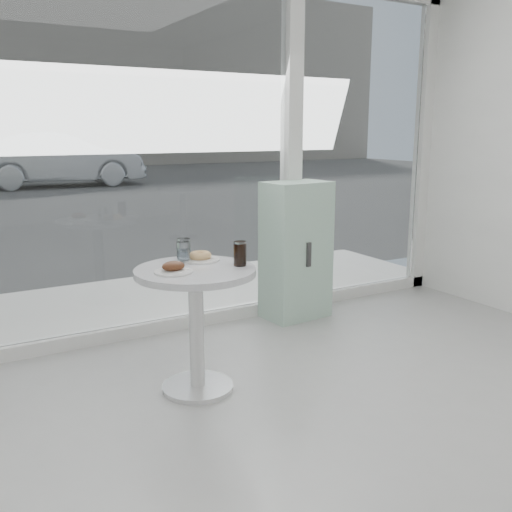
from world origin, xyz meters
TOP-DOWN VIEW (x-y plane):
  - storefront at (0.07, 3.00)m, footprint 5.00×0.14m
  - main_table at (-0.50, 1.90)m, footprint 0.72×0.72m
  - patio_deck at (0.00, 3.80)m, footprint 5.60×1.60m
  - street at (0.00, 16.00)m, footprint 40.00×24.00m
  - mint_cabinet at (0.82, 2.78)m, footprint 0.56×0.40m
  - car_silver at (1.51, 15.70)m, footprint 4.60×1.71m
  - plate_fritter at (-0.65, 1.86)m, footprint 0.22×0.22m
  - plate_donut at (-0.39, 2.07)m, footprint 0.24×0.24m
  - water_tumbler_a at (-0.50, 2.09)m, footprint 0.08×0.08m
  - water_tumbler_b at (-0.46, 2.15)m, footprint 0.08×0.08m
  - cola_glass at (-0.24, 1.83)m, footprint 0.08×0.08m

SIDE VIEW (x-z plane):
  - street at x=0.00m, z-range 0.00..0.00m
  - patio_deck at x=0.00m, z-range 0.00..0.05m
  - main_table at x=-0.50m, z-range 0.17..0.94m
  - mint_cabinet at x=0.82m, z-range 0.00..1.15m
  - car_silver at x=1.51m, z-range 0.00..1.50m
  - plate_donut at x=-0.39m, z-range 0.76..0.82m
  - plate_fritter at x=-0.65m, z-range 0.76..0.83m
  - water_tumbler_a at x=-0.50m, z-range 0.76..0.89m
  - water_tumbler_b at x=-0.46m, z-range 0.76..0.90m
  - cola_glass at x=-0.24m, z-range 0.77..0.92m
  - storefront at x=0.07m, z-range 0.21..3.21m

